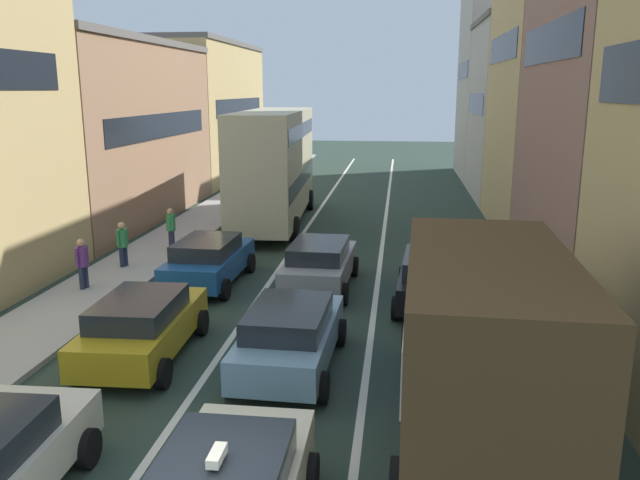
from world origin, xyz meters
TOP-DOWN VIEW (x-y plane):
  - sidewalk_left at (-6.70, 20.00)m, footprint 2.60×64.00m
  - lane_stripe_left at (-1.70, 20.00)m, footprint 0.16×60.00m
  - lane_stripe_right at (1.70, 20.00)m, footprint 0.16×60.00m
  - building_row_left at (-12.00, 20.47)m, footprint 7.20×43.90m
  - building_row_right at (9.90, 21.97)m, footprint 7.20×43.90m
  - removalist_box_truck at (3.69, 3.90)m, footprint 2.90×7.77m
  - sedan_centre_lane_second at (0.04, 6.44)m, footprint 2.16×4.35m
  - wagon_left_lane_second at (-3.36, 6.60)m, footprint 2.18×4.36m
  - hatchback_centre_lane_third at (-0.05, 12.29)m, footprint 2.17×4.36m
  - sedan_left_lane_third at (-3.52, 12.28)m, footprint 2.14×4.34m
  - sedan_right_lane_behind_truck at (3.30, 11.20)m, footprint 2.27×4.40m
  - bus_mid_queue_primary at (-3.24, 21.53)m, footprint 3.20×10.61m
  - pedestrian_near_kerb at (-6.14, 16.14)m, footprint 0.39×0.43m
  - pedestrian_mid_sidewalk at (-7.02, 11.01)m, footprint 0.34×0.53m
  - pedestrian_far_sidewalk at (-6.86, 13.49)m, footprint 0.34×0.52m

SIDE VIEW (x-z plane):
  - lane_stripe_left at x=-1.70m, z-range 0.00..0.01m
  - lane_stripe_right at x=1.70m, z-range 0.00..0.01m
  - sidewalk_left at x=-6.70m, z-range 0.00..0.14m
  - sedan_centre_lane_second at x=0.04m, z-range 0.05..1.54m
  - wagon_left_lane_second at x=-3.36m, z-range 0.05..1.54m
  - hatchback_centre_lane_third at x=-0.05m, z-range 0.05..1.54m
  - sedan_left_lane_third at x=-3.52m, z-range 0.05..1.54m
  - sedan_right_lane_behind_truck at x=3.30m, z-range 0.05..1.54m
  - pedestrian_near_kerb at x=-6.14m, z-range 0.12..1.78m
  - pedestrian_mid_sidewalk at x=-7.02m, z-range 0.12..1.78m
  - pedestrian_far_sidewalk at x=-6.86m, z-range 0.12..1.78m
  - removalist_box_truck at x=3.69m, z-range 0.18..3.76m
  - bus_mid_queue_primary at x=-3.24m, z-range 0.30..5.36m
  - building_row_left at x=-12.00m, z-range -1.01..11.10m
  - building_row_right at x=9.90m, z-range -0.73..13.45m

